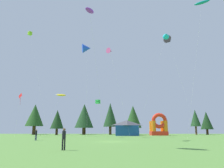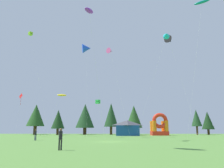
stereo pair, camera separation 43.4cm
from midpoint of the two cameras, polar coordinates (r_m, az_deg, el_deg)
ground_plane at (r=31.02m, az=-0.09°, el=-14.31°), size 120.00×120.00×0.00m
kite_green_box at (r=47.33m, az=-3.31°, el=-4.48°), size 2.09×1.50×7.66m
kite_pink_delta at (r=53.41m, az=-0.24°, el=8.29°), size 5.13×4.29×20.29m
kite_blue_delta at (r=51.01m, az=-6.16°, el=8.89°), size 2.41×6.23×20.32m
kite_red_diamond at (r=56.33m, az=-21.63°, el=-2.98°), size 1.08×2.59×9.63m
kite_cyan_delta at (r=59.40m, az=13.70°, el=11.89°), size 8.80×2.78×25.65m
kite_purple_parafoil at (r=39.66m, az=-5.48°, el=17.86°), size 3.33×7.82×21.45m
kite_black_delta at (r=68.31m, az=14.42°, el=10.61°), size 6.58×5.42×28.04m
kite_lime_box at (r=66.39m, az=-19.62°, el=11.78°), size 9.14×7.71×27.49m
kite_teal_parafoil at (r=49.12m, az=21.91°, el=18.54°), size 5.42×2.83×26.05m
kite_yellow_parafoil at (r=60.53m, az=-12.35°, el=-2.76°), size 5.74×2.12×10.83m
person_far_side at (r=36.27m, az=-18.33°, el=-11.83°), size 0.29×0.29×1.60m
person_near_camera at (r=18.54m, az=-12.15°, el=-12.92°), size 0.33×0.33×1.68m
inflatable_red_slide at (r=66.26m, az=12.03°, el=-10.61°), size 4.53×4.77×6.16m
festival_tent at (r=61.49m, az=4.09°, el=-10.97°), size 6.03×4.36×4.04m
tree_row_1 at (r=79.57m, az=-18.45°, el=-7.48°), size 5.83×5.83×9.84m
tree_row_2 at (r=73.26m, az=-13.24°, el=-8.66°), size 4.12×4.12×7.63m
tree_row_3 at (r=76.73m, az=-6.62°, el=-7.98°), size 6.18×6.18×10.04m
tree_row_4 at (r=75.65m, az=-0.07°, el=-7.78°), size 4.61×4.61×10.30m
tree_row_5 at (r=76.20m, az=5.69°, el=-8.20°), size 5.49×5.49×9.49m
tree_row_6 at (r=77.29m, az=20.59°, el=-8.01°), size 3.23×3.23×7.88m
tree_row_7 at (r=80.45m, az=23.06°, el=-8.44°), size 3.91×3.91×7.39m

